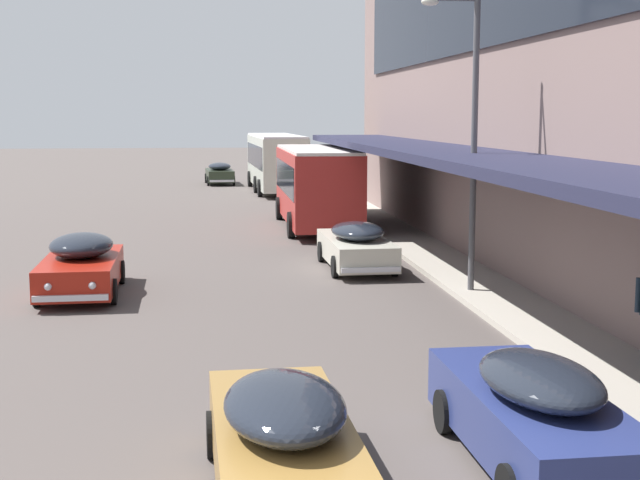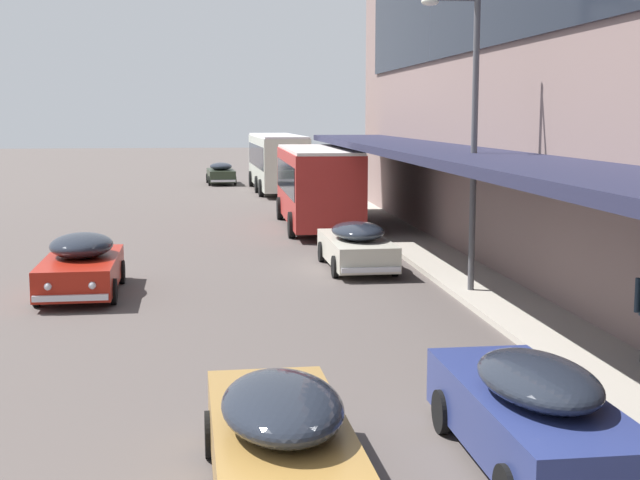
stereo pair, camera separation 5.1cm
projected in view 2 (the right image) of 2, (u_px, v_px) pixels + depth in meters
The scene contains 8 objects.
transit_bus_kerbside_front at pixel (317, 182), 36.34m from camera, with size 2.87×9.44×3.27m.
transit_bus_kerbside_rear at pixel (277, 159), 53.83m from camera, with size 3.08×11.48×3.42m.
sedan_second_mid at pixel (532, 413), 11.62m from camera, with size 1.79×4.78×1.52m.
sedan_lead_near at pixel (281, 439), 10.72m from camera, with size 1.87×4.76×1.51m.
sedan_trailing_mid at pixel (82, 265), 23.04m from camera, with size 2.05×4.70×1.57m.
sedan_far_back at pixel (221, 173), 59.53m from camera, with size 2.00×4.50×1.46m.
sedan_lead_mid at pixel (357, 245), 26.78m from camera, with size 1.94×4.83×1.44m.
street_lamp at pixel (468, 123), 22.32m from camera, with size 1.50×0.28×7.39m.
Camera 2 is at (-0.09, -6.50, 4.62)m, focal length 50.00 mm.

